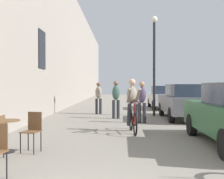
# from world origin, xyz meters

# --- Properties ---
(building_facade_left) EXTENTS (0.54, 68.00, 8.57)m
(building_facade_left) POSITION_xyz_m (-3.45, 14.00, 4.28)
(building_facade_left) COLOR gray
(building_facade_left) RESTS_ON ground_plane
(cafe_table_mid) EXTENTS (0.64, 0.64, 0.72)m
(cafe_table_mid) POSITION_xyz_m (-2.31, 3.65, 0.52)
(cafe_table_mid) COLOR black
(cafe_table_mid) RESTS_ON ground_plane
(cafe_chair_mid_toward_wall) EXTENTS (0.46, 0.46, 0.89)m
(cafe_chair_mid_toward_wall) POSITION_xyz_m (-1.72, 3.72, 0.52)
(cafe_chair_mid_toward_wall) COLOR black
(cafe_chair_mid_toward_wall) RESTS_ON ground_plane
(cyclist_on_bicycle) EXTENTS (0.52, 1.76, 1.74)m
(cyclist_on_bicycle) POSITION_xyz_m (0.68, 6.50, 0.81)
(cyclist_on_bicycle) COLOR black
(cyclist_on_bicycle) RESTS_ON ground_plane
(pedestrian_near) EXTENTS (0.37, 0.29, 1.65)m
(pedestrian_near) POSITION_xyz_m (1.16, 8.72, 0.93)
(pedestrian_near) COLOR #26262D
(pedestrian_near) RESTS_ON ground_plane
(pedestrian_mid) EXTENTS (0.34, 0.24, 1.71)m
(pedestrian_mid) POSITION_xyz_m (0.12, 10.23, 0.96)
(pedestrian_mid) COLOR #26262D
(pedestrian_mid) RESTS_ON ground_plane
(pedestrian_far) EXTENTS (0.37, 0.29, 1.66)m
(pedestrian_far) POSITION_xyz_m (-0.80, 12.28, 0.93)
(pedestrian_far) COLOR #26262D
(pedestrian_far) RESTS_ON ground_plane
(street_lamp) EXTENTS (0.32, 0.32, 4.90)m
(street_lamp) POSITION_xyz_m (1.99, 11.47, 3.11)
(street_lamp) COLOR black
(street_lamp) RESTS_ON ground_plane
(parked_car_second) EXTENTS (1.89, 4.37, 1.55)m
(parked_car_second) POSITION_xyz_m (3.19, 10.10, 0.80)
(parked_car_second) COLOR #595960
(parked_car_second) RESTS_ON ground_plane
(parked_car_third) EXTENTS (1.79, 4.16, 1.47)m
(parked_car_third) POSITION_xyz_m (3.16, 15.80, 0.76)
(parked_car_third) COLOR #B7B7BC
(parked_car_third) RESTS_ON ground_plane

